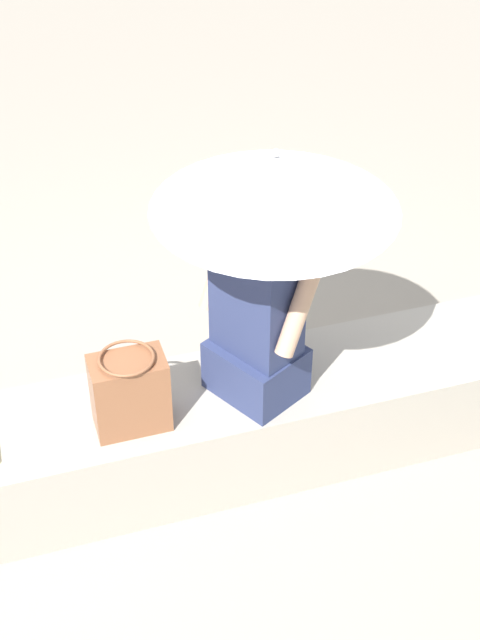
% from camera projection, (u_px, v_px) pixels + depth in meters
% --- Properties ---
extents(ground_plane, '(14.00, 14.00, 0.00)m').
position_uv_depth(ground_plane, '(225.00, 461.00, 3.97)').
color(ground_plane, '#9E9384').
extents(stone_bench, '(3.20, 0.52, 0.42)m').
position_uv_depth(stone_bench, '(225.00, 426.00, 3.85)').
color(stone_bench, '#A8A093').
rests_on(stone_bench, ground).
extents(person_seated, '(0.41, 0.51, 0.90)m').
position_uv_depth(person_seated, '(257.00, 312.00, 3.48)').
color(person_seated, navy).
rests_on(person_seated, stone_bench).
extents(parasol, '(0.88, 0.88, 1.06)m').
position_uv_depth(parasol, '(275.00, 183.00, 3.16)').
color(parasol, '#B7B7BC').
rests_on(parasol, stone_bench).
extents(handbag_black, '(0.28, 0.21, 0.34)m').
position_uv_depth(handbag_black, '(130.00, 392.00, 3.46)').
color(handbag_black, brown).
rests_on(handbag_black, stone_bench).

